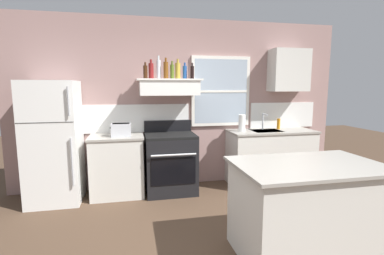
% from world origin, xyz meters
% --- Properties ---
extents(back_wall, '(5.40, 0.11, 2.70)m').
position_xyz_m(back_wall, '(0.03, 2.23, 1.35)').
color(back_wall, gray).
rests_on(back_wall, ground_plane).
extents(refrigerator, '(0.70, 0.72, 1.71)m').
position_xyz_m(refrigerator, '(-1.90, 1.84, 0.86)').
color(refrigerator, white).
rests_on(refrigerator, ground_plane).
extents(counter_left_of_stove, '(0.79, 0.63, 0.91)m').
position_xyz_m(counter_left_of_stove, '(-1.05, 1.90, 0.46)').
color(counter_left_of_stove, silver).
rests_on(counter_left_of_stove, ground_plane).
extents(toaster, '(0.30, 0.20, 0.19)m').
position_xyz_m(toaster, '(-0.97, 1.83, 1.01)').
color(toaster, silver).
rests_on(toaster, counter_left_of_stove).
extents(stove_range, '(0.76, 0.69, 1.09)m').
position_xyz_m(stove_range, '(-0.25, 1.86, 0.46)').
color(stove_range, black).
rests_on(stove_range, ground_plane).
extents(range_hood_shelf, '(0.96, 0.52, 0.24)m').
position_xyz_m(range_hood_shelf, '(-0.25, 1.96, 1.62)').
color(range_hood_shelf, white).
extents(bottle_brown_stout, '(0.06, 0.06, 0.24)m').
position_xyz_m(bottle_brown_stout, '(-0.60, 1.92, 1.85)').
color(bottle_brown_stout, '#381E0F').
rests_on(bottle_brown_stout, range_hood_shelf).
extents(bottle_red_label_wine, '(0.07, 0.07, 0.28)m').
position_xyz_m(bottle_red_label_wine, '(-0.52, 1.92, 1.86)').
color(bottle_red_label_wine, maroon).
rests_on(bottle_red_label_wine, range_hood_shelf).
extents(bottle_clear_tall, '(0.06, 0.06, 0.34)m').
position_xyz_m(bottle_clear_tall, '(-0.40, 1.98, 1.89)').
color(bottle_clear_tall, silver).
rests_on(bottle_clear_tall, range_hood_shelf).
extents(bottle_amber_wine, '(0.07, 0.07, 0.31)m').
position_xyz_m(bottle_amber_wine, '(-0.30, 1.93, 1.88)').
color(bottle_amber_wine, brown).
rests_on(bottle_amber_wine, range_hood_shelf).
extents(bottle_olive_oil_square, '(0.06, 0.06, 0.26)m').
position_xyz_m(bottle_olive_oil_square, '(-0.20, 1.93, 1.86)').
color(bottle_olive_oil_square, '#4C601E').
rests_on(bottle_olive_oil_square, range_hood_shelf).
extents(bottle_champagne_gold_foil, '(0.08, 0.08, 0.30)m').
position_xyz_m(bottle_champagne_gold_foil, '(-0.10, 1.99, 1.87)').
color(bottle_champagne_gold_foil, '#B29333').
rests_on(bottle_champagne_gold_foil, range_hood_shelf).
extents(bottle_blue_liqueur, '(0.07, 0.07, 0.25)m').
position_xyz_m(bottle_blue_liqueur, '(0.01, 2.00, 1.85)').
color(bottle_blue_liqueur, '#1E478C').
rests_on(bottle_blue_liqueur, range_hood_shelf).
extents(bottle_balsamic_dark, '(0.06, 0.06, 0.24)m').
position_xyz_m(bottle_balsamic_dark, '(0.11, 1.94, 1.85)').
color(bottle_balsamic_dark, black).
rests_on(bottle_balsamic_dark, range_hood_shelf).
extents(counter_right_with_sink, '(1.43, 0.63, 0.91)m').
position_xyz_m(counter_right_with_sink, '(1.45, 1.90, 0.46)').
color(counter_right_with_sink, silver).
rests_on(counter_right_with_sink, ground_plane).
extents(sink_faucet, '(0.03, 0.17, 0.28)m').
position_xyz_m(sink_faucet, '(1.35, 2.00, 1.08)').
color(sink_faucet, silver).
rests_on(sink_faucet, counter_right_with_sink).
extents(paper_towel_roll, '(0.11, 0.11, 0.27)m').
position_xyz_m(paper_towel_roll, '(0.93, 1.90, 1.04)').
color(paper_towel_roll, white).
rests_on(paper_towel_roll, counter_right_with_sink).
extents(dish_soap_bottle, '(0.06, 0.06, 0.18)m').
position_xyz_m(dish_soap_bottle, '(1.63, 2.00, 1.00)').
color(dish_soap_bottle, orange).
rests_on(dish_soap_bottle, counter_right_with_sink).
extents(kitchen_island, '(1.40, 0.90, 0.91)m').
position_xyz_m(kitchen_island, '(0.81, -0.08, 0.46)').
color(kitchen_island, silver).
rests_on(kitchen_island, ground_plane).
extents(upper_cabinet_right, '(0.64, 0.32, 0.70)m').
position_xyz_m(upper_cabinet_right, '(1.80, 2.04, 1.90)').
color(upper_cabinet_right, silver).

